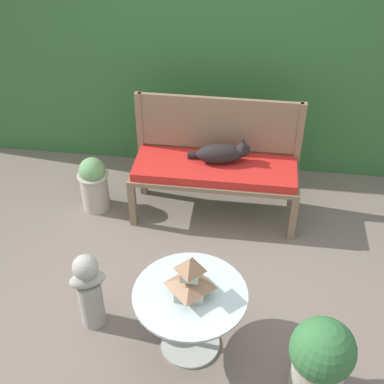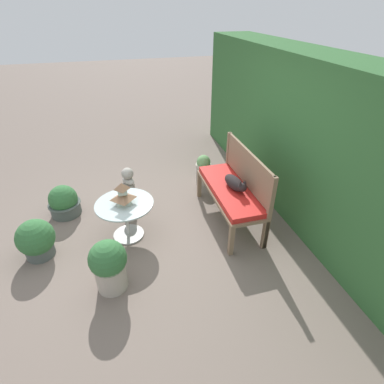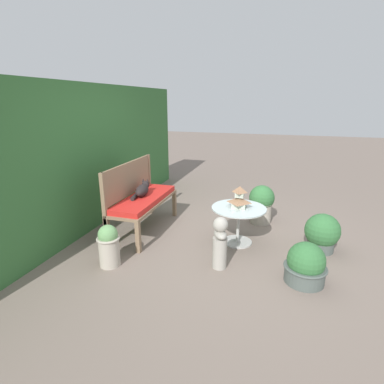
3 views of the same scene
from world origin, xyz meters
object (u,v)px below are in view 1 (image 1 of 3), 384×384
at_px(garden_bench, 215,172).
at_px(patio_table, 190,305).
at_px(potted_plant_table_far, 321,359).
at_px(garden_bust, 89,290).
at_px(pagoda_birdhouse, 190,279).
at_px(cat, 222,153).
at_px(potted_plant_bench_right, 94,183).

relative_size(garden_bench, patio_table, 1.92).
bearing_deg(potted_plant_table_far, garden_bust, 167.06).
xyz_separation_m(patio_table, pagoda_birdhouse, (-0.00, 0.00, 0.25)).
bearing_deg(patio_table, pagoda_birdhouse, 180.00).
distance_m(patio_table, pagoda_birdhouse, 0.25).
height_order(cat, patio_table, cat).
bearing_deg(potted_plant_bench_right, pagoda_birdhouse, -52.69).
bearing_deg(pagoda_birdhouse, potted_plant_table_far, -16.64).
xyz_separation_m(garden_bench, cat, (0.05, 0.05, 0.17)).
height_order(patio_table, potted_plant_bench_right, same).
relative_size(patio_table, potted_plant_table_far, 1.19).
xyz_separation_m(potted_plant_bench_right, potted_plant_table_far, (1.95, -1.68, 0.07)).
relative_size(patio_table, pagoda_birdhouse, 2.48).
distance_m(garden_bench, potted_plant_bench_right, 1.13).
height_order(potted_plant_bench_right, potted_plant_table_far, potted_plant_table_far).
relative_size(garden_bust, potted_plant_bench_right, 1.23).
bearing_deg(patio_table, garden_bench, 89.25).
xyz_separation_m(patio_table, potted_plant_bench_right, (-1.09, 1.43, -0.15)).
bearing_deg(garden_bust, potted_plant_table_far, -38.98).
distance_m(cat, potted_plant_table_far, 1.97).
xyz_separation_m(garden_bench, potted_plant_bench_right, (-1.11, -0.04, -0.20)).
distance_m(patio_table, potted_plant_bench_right, 1.80).
height_order(cat, garden_bust, cat).
distance_m(garden_bench, potted_plant_table_far, 1.92).
xyz_separation_m(garden_bust, potted_plant_table_far, (1.60, -0.37, 0.00)).
bearing_deg(potted_plant_bench_right, potted_plant_table_far, -40.88).
bearing_deg(pagoda_birdhouse, potted_plant_bench_right, 127.31).
bearing_deg(garden_bust, patio_table, -34.54).
height_order(patio_table, garden_bust, garden_bust).
height_order(garden_bench, cat, cat).
xyz_separation_m(cat, pagoda_birdhouse, (-0.07, -1.52, 0.02)).
xyz_separation_m(pagoda_birdhouse, potted_plant_table_far, (0.86, -0.26, -0.33)).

